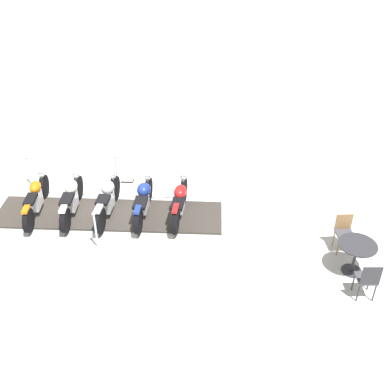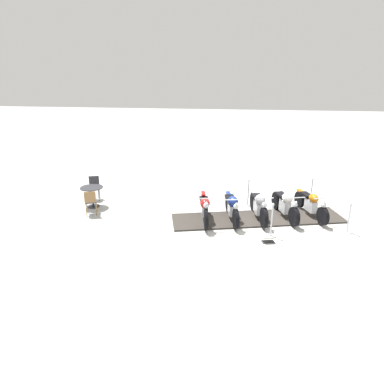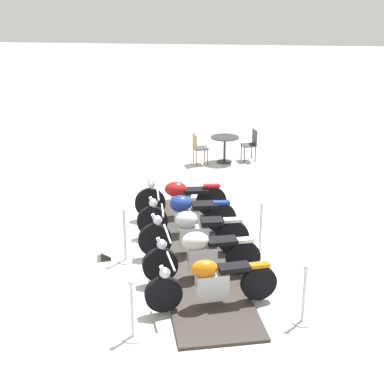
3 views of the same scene
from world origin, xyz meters
TOP-DOWN VIEW (x-y plane):
  - ground_plane at (0.00, 0.00)m, footprint 80.00×80.00m
  - display_platform at (0.00, 0.00)m, footprint 2.90×6.17m
  - motorcycle_maroon at (0.51, -1.84)m, footprint 2.09×0.68m
  - motorcycle_navy at (0.27, -0.91)m, footprint 2.11×0.80m
  - motorcycle_chrome at (0.03, 0.01)m, footprint 2.18×0.72m
  - motorcycle_cream at (-0.22, 0.93)m, footprint 2.13×0.94m
  - motorcycle_copper at (-0.46, 1.85)m, footprint 2.17×0.95m
  - stanchion_left_rear at (-1.96, 2.12)m, footprint 0.34×0.34m
  - stanchion_right_mid at (1.31, 0.35)m, footprint 0.35×0.35m
  - stanchion_right_rear at (0.66, 2.82)m, footprint 0.35×0.35m
  - stanchion_left_mid at (-1.31, -0.35)m, footprint 0.30×0.30m
  - info_placard at (1.73, 0.25)m, footprint 0.30×0.41m
  - cafe_table at (-0.29, -6.25)m, footprint 0.85×0.85m
  - cafe_chair_near_table at (0.48, -5.96)m, footprint 0.52×0.52m
  - cafe_chair_across_table at (-1.08, -6.50)m, footprint 0.50×0.50m

SIDE VIEW (x-z plane):
  - ground_plane at x=0.00m, z-range 0.00..0.00m
  - display_platform at x=0.00m, z-range 0.00..0.05m
  - info_placard at x=1.73m, z-range -0.04..0.17m
  - stanchion_right_rear at x=0.66m, z-range -0.20..0.81m
  - stanchion_left_rear at x=-1.96m, z-range -0.19..0.84m
  - stanchion_right_mid at x=1.31m, z-range -0.22..0.90m
  - stanchion_left_mid at x=-1.31m, z-range -0.16..0.91m
  - motorcycle_copper at x=-0.46m, z-range 0.03..0.95m
  - motorcycle_chrome at x=0.03m, z-range 0.03..1.00m
  - motorcycle_cream at x=-0.22m, z-range 0.05..1.00m
  - motorcycle_navy at x=0.27m, z-range 0.04..1.00m
  - motorcycle_maroon at x=0.51m, z-range 0.02..1.04m
  - cafe_chair_near_table at x=0.48m, z-range 0.08..1.01m
  - cafe_chair_across_table at x=-1.08m, z-range 0.08..1.03m
  - cafe_table at x=-0.29m, z-range 0.20..0.99m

